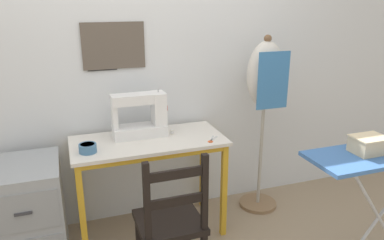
% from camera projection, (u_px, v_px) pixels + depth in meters
% --- Properties ---
extents(wall_back, '(10.00, 0.07, 2.55)m').
position_uv_depth(wall_back, '(136.00, 62.00, 2.82)').
color(wall_back, silver).
rests_on(wall_back, ground_plane).
extents(sewing_table, '(1.09, 0.52, 0.76)m').
position_uv_depth(sewing_table, '(149.00, 153.00, 2.71)').
color(sewing_table, silver).
rests_on(sewing_table, ground_plane).
extents(sewing_machine, '(0.40, 0.17, 0.34)m').
position_uv_depth(sewing_machine, '(142.00, 116.00, 2.72)').
color(sewing_machine, white).
rests_on(sewing_machine, sewing_table).
extents(fabric_bowl, '(0.12, 0.12, 0.06)m').
position_uv_depth(fabric_bowl, '(88.00, 148.00, 2.45)').
color(fabric_bowl, teal).
rests_on(fabric_bowl, sewing_table).
extents(scissors, '(0.11, 0.12, 0.01)m').
position_uv_depth(scissors, '(212.00, 140.00, 2.67)').
color(scissors, silver).
rests_on(scissors, sewing_table).
extents(thread_spool_near_machine, '(0.03, 0.03, 0.03)m').
position_uv_depth(thread_spool_near_machine, '(172.00, 132.00, 2.79)').
color(thread_spool_near_machine, silver).
rests_on(thread_spool_near_machine, sewing_table).
extents(wooden_chair, '(0.40, 0.38, 0.90)m').
position_uv_depth(wooden_chair, '(171.00, 223.00, 2.30)').
color(wooden_chair, black).
rests_on(wooden_chair, ground_plane).
extents(filing_cabinet, '(0.45, 0.55, 0.71)m').
position_uv_depth(filing_cabinet, '(29.00, 213.00, 2.52)').
color(filing_cabinet, '#93999E').
rests_on(filing_cabinet, ground_plane).
extents(dress_form, '(0.32, 0.32, 1.47)m').
position_uv_depth(dress_form, '(265.00, 86.00, 2.96)').
color(dress_form, '#846647').
rests_on(dress_form, ground_plane).
extents(storage_box, '(0.19, 0.15, 0.10)m').
position_uv_depth(storage_box, '(369.00, 145.00, 2.15)').
color(storage_box, beige).
rests_on(storage_box, ironing_board).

